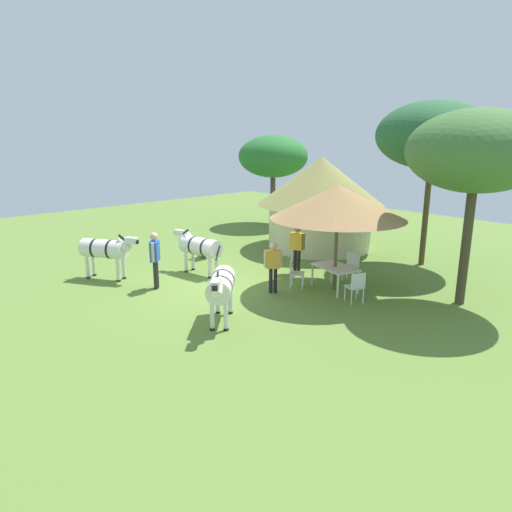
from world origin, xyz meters
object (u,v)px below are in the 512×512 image
(patio_chair_west_end, at_px, (294,271))
(patio_dining_table, at_px, (335,269))
(zebra_by_umbrella, at_px, (106,249))
(acacia_tree_left_background, at_px, (477,152))
(zebra_nearest_camera, at_px, (199,247))
(patio_chair_east_end, at_px, (352,264))
(striped_lounge_chair, at_px, (206,251))
(guest_behind_table, at_px, (273,263))
(thatched_hut, at_px, (320,198))
(guest_beside_umbrella, at_px, (297,245))
(acacia_tree_behind_hut, at_px, (433,135))
(standing_watcher, at_px, (155,255))
(shade_umbrella, at_px, (338,202))
(patio_chair_near_hut, at_px, (356,285))
(acacia_tree_far_lawn, at_px, (273,157))
(zebra_toward_hut, at_px, (221,286))

(patio_chair_west_end, bearing_deg, patio_dining_table, 90.00)
(zebra_by_umbrella, bearing_deg, acacia_tree_left_background, 94.74)
(zebra_nearest_camera, bearing_deg, acacia_tree_left_background, -72.44)
(patio_chair_east_end, bearing_deg, patio_dining_table, 90.00)
(patio_chair_west_end, height_order, striped_lounge_chair, patio_chair_west_end)
(patio_chair_east_end, xyz_separation_m, guest_behind_table, (-0.83, -2.80, 0.41))
(guest_behind_table, bearing_deg, striped_lounge_chair, 117.92)
(thatched_hut, xyz_separation_m, zebra_nearest_camera, (-0.36, -5.92, -1.14))
(thatched_hut, xyz_separation_m, patio_dining_table, (3.85, -3.91, -1.43))
(guest_beside_umbrella, bearing_deg, acacia_tree_behind_hut, 48.07)
(standing_watcher, bearing_deg, patio_chair_west_end, 91.34)
(zebra_nearest_camera, relative_size, acacia_tree_behind_hut, 0.38)
(shade_umbrella, distance_m, guest_behind_table, 2.62)
(patio_chair_near_hut, relative_size, acacia_tree_far_lawn, 0.19)
(zebra_toward_hut, bearing_deg, acacia_tree_behind_hut, -139.42)
(patio_chair_east_end, relative_size, acacia_tree_far_lawn, 0.19)
(patio_chair_near_hut, xyz_separation_m, acacia_tree_behind_hut, (-0.73, 5.16, 4.07))
(patio_chair_near_hut, xyz_separation_m, acacia_tree_far_lawn, (-10.08, 6.76, 3.01))
(thatched_hut, relative_size, acacia_tree_behind_hut, 0.90)
(patio_chair_west_end, xyz_separation_m, acacia_tree_far_lawn, (-7.95, 7.00, 3.01))
(thatched_hut, distance_m, shade_umbrella, 5.52)
(zebra_by_umbrella, bearing_deg, zebra_nearest_camera, 118.19)
(standing_watcher, bearing_deg, patio_chair_near_hut, 77.67)
(thatched_hut, relative_size, acacia_tree_left_background, 0.98)
(acacia_tree_behind_hut, bearing_deg, patio_chair_near_hut, -81.93)
(standing_watcher, distance_m, zebra_toward_hut, 3.50)
(standing_watcher, distance_m, striped_lounge_chair, 4.00)
(zebra_nearest_camera, height_order, zebra_by_umbrella, zebra_by_umbrella)
(patio_chair_west_end, bearing_deg, acacia_tree_left_background, 83.20)
(patio_chair_east_end, distance_m, patio_chair_west_end, 2.08)
(patio_dining_table, bearing_deg, zebra_toward_hut, -94.91)
(shade_umbrella, height_order, patio_chair_west_end, shade_umbrella)
(guest_beside_umbrella, distance_m, guest_behind_table, 2.25)
(acacia_tree_left_background, bearing_deg, acacia_tree_far_lawn, 159.08)
(thatched_hut, xyz_separation_m, standing_watcher, (-0.00, -7.85, -1.02))
(patio_chair_near_hut, xyz_separation_m, guest_beside_umbrella, (-3.11, 0.97, 0.47))
(patio_chair_near_hut, bearing_deg, guest_behind_table, 140.03)
(thatched_hut, height_order, zebra_nearest_camera, thatched_hut)
(guest_beside_umbrella, relative_size, standing_watcher, 0.94)
(thatched_hut, xyz_separation_m, patio_chair_west_end, (2.85, -4.65, -1.56))
(guest_behind_table, relative_size, zebra_toward_hut, 0.93)
(acacia_tree_behind_hut, distance_m, acacia_tree_far_lawn, 9.55)
(patio_chair_near_hut, bearing_deg, acacia_tree_behind_hut, 31.93)
(shade_umbrella, xyz_separation_m, guest_behind_table, (-1.08, -1.59, -1.78))
(zebra_by_umbrella, distance_m, acacia_tree_far_lawn, 11.58)
(guest_behind_table, relative_size, zebra_nearest_camera, 0.72)
(thatched_hut, height_order, patio_chair_west_end, thatched_hut)
(thatched_hut, xyz_separation_m, zebra_by_umbrella, (-1.96, -8.51, -1.09))
(acacia_tree_left_background, bearing_deg, standing_watcher, -141.56)
(zebra_toward_hut, relative_size, acacia_tree_left_background, 0.31)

